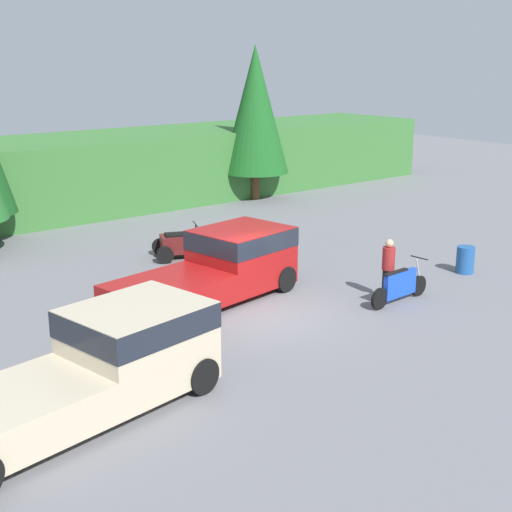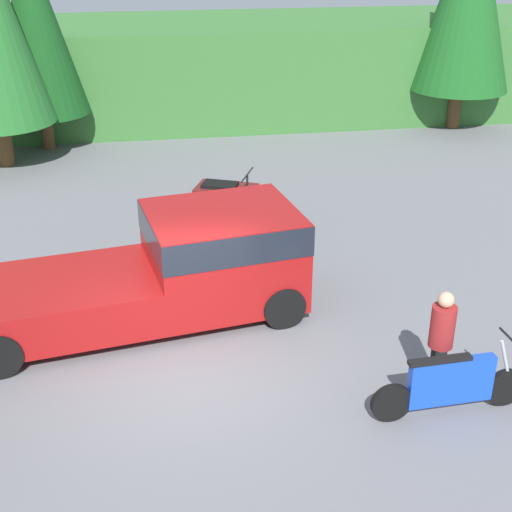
{
  "view_description": "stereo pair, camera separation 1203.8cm",
  "coord_description": "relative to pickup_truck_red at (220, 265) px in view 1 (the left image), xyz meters",
  "views": [
    {
      "loc": [
        -11.53,
        -14.31,
        6.83
      ],
      "look_at": [
        1.46,
        2.06,
        0.95
      ],
      "focal_mm": 50.0,
      "sensor_mm": 36.0,
      "label": 1
    },
    {
      "loc": [
        -0.43,
        -9.66,
        6.72
      ],
      "look_at": [
        1.46,
        2.06,
        0.95
      ],
      "focal_mm": 50.0,
      "sensor_mm": 36.0,
      "label": 2
    }
  ],
  "objects": [
    {
      "name": "ground_plane",
      "position": [
        0.06,
        -1.81,
        -1.0
      ],
      "size": [
        80.0,
        80.0,
        0.0
      ],
      "primitive_type": "plane",
      "color": "slate"
    },
    {
      "name": "hillside_backdrop",
      "position": [
        0.06,
        14.19,
        0.64
      ],
      "size": [
        44.0,
        6.0,
        3.28
      ],
      "color": "#387033",
      "rests_on": "ground_plane"
    },
    {
      "name": "tree_right",
      "position": [
        10.1,
        11.11,
        3.33
      ],
      "size": [
        3.24,
        3.24,
        7.37
      ],
      "color": "brown",
      "rests_on": "ground_plane"
    },
    {
      "name": "pickup_truck_red",
      "position": [
        0.0,
        0.0,
        0.0
      ],
      "size": [
        6.13,
        3.17,
        1.92
      ],
      "rotation": [
        0.0,
        0.0,
        0.16
      ],
      "color": "maroon",
      "rests_on": "ground_plane"
    },
    {
      "name": "pickup_truck_second",
      "position": [
        -5.78,
        -4.03,
        0.0
      ],
      "size": [
        6.27,
        3.26,
        1.92
      ],
      "rotation": [
        0.0,
        0.0,
        0.17
      ],
      "color": "beige",
      "rests_on": "ground_plane"
    },
    {
      "name": "dirt_bike",
      "position": [
        3.79,
        -3.52,
        -0.51
      ],
      "size": [
        2.41,
        0.6,
        1.19
      ],
      "rotation": [
        0.0,
        0.0,
        0.05
      ],
      "color": "black",
      "rests_on": "ground_plane"
    },
    {
      "name": "quad_atv",
      "position": [
        1.45,
        4.36,
        -0.54
      ],
      "size": [
        2.3,
        1.99,
        1.17
      ],
      "rotation": [
        0.0,
        0.0,
        -0.4
      ],
      "color": "black",
      "rests_on": "ground_plane"
    },
    {
      "name": "rider_person",
      "position": [
        3.76,
        -3.07,
        -0.04
      ],
      "size": [
        0.43,
        0.43,
        1.78
      ],
      "rotation": [
        0.0,
        0.0,
        -0.18
      ],
      "color": "black",
      "rests_on": "ground_plane"
    },
    {
      "name": "steel_barrel",
      "position": [
        7.7,
        -2.93,
        -0.56
      ],
      "size": [
        0.58,
        0.58,
        0.88
      ],
      "color": "#1E5193",
      "rests_on": "ground_plane"
    }
  ]
}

